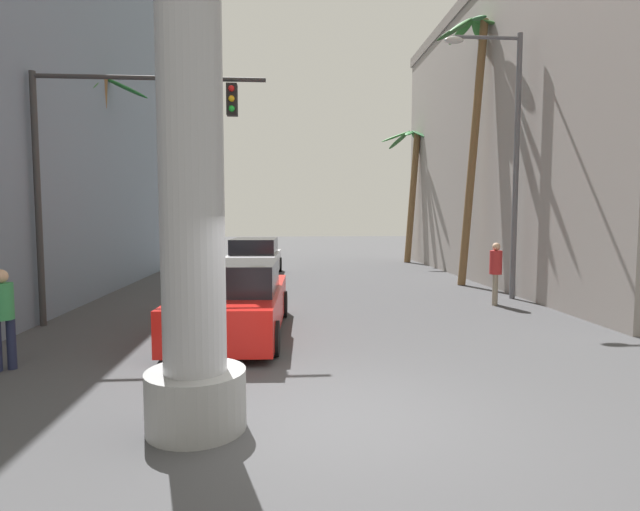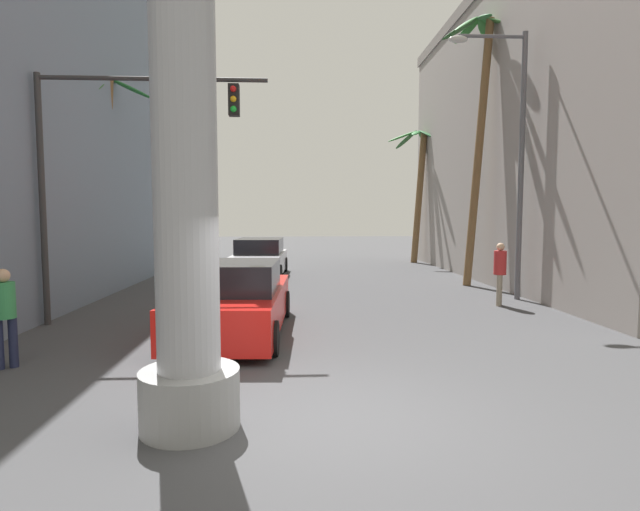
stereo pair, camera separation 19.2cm
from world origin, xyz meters
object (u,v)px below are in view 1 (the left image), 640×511
traffic_light_mast (110,148)px  car_far (255,258)px  pedestrian_curb_left (3,312)px  pedestrian_mid_right (496,269)px  palm_tree_mid_left (99,153)px  street_lamp (506,143)px  palm_tree_far_right (412,177)px  palm_tree_mid_right (473,109)px  car_lead (234,302)px

traffic_light_mast → car_far: size_ratio=1.17×
pedestrian_curb_left → pedestrian_mid_right: bearing=26.5°
traffic_light_mast → palm_tree_mid_left: size_ratio=0.80×
street_lamp → traffic_light_mast: size_ratio=1.38×
traffic_light_mast → palm_tree_far_right: palm_tree_far_right is taller
palm_tree_far_right → pedestrian_mid_right: palm_tree_far_right is taller
palm_tree_mid_left → pedestrian_mid_right: (11.82, -3.25, -3.49)m
pedestrian_mid_right → palm_tree_far_right: bearing=86.0°
street_lamp → pedestrian_curb_left: 13.21m
palm_tree_mid_left → pedestrian_curb_left: size_ratio=4.29×
palm_tree_mid_right → pedestrian_curb_left: bearing=-140.4°
car_lead → car_far: bearing=90.9°
pedestrian_mid_right → pedestrian_curb_left: size_ratio=1.06×
car_far → street_lamp: bearing=-38.3°
traffic_light_mast → pedestrian_curb_left: 4.57m
street_lamp → traffic_light_mast: 10.81m
palm_tree_far_right → palm_tree_mid_left: palm_tree_far_right is taller
car_far → palm_tree_mid_right: (7.91, -3.06, 5.52)m
traffic_light_mast → car_lead: bearing=-22.5°
traffic_light_mast → palm_tree_mid_right: (10.56, 5.94, 2.25)m
car_lead → palm_tree_far_right: 18.13m
traffic_light_mast → car_lead: 4.49m
palm_tree_mid_left → pedestrian_curb_left: bearing=-80.5°
car_lead → palm_tree_far_right: (7.86, 15.87, 3.87)m
car_far → palm_tree_mid_left: (-4.71, -3.89, 3.77)m
palm_tree_far_right → traffic_light_mast: bearing=-125.9°
traffic_light_mast → pedestrian_curb_left: (-0.66, -3.34, -3.05)m
pedestrian_mid_right → traffic_light_mast: bearing=-169.2°
car_lead → car_far: size_ratio=1.04×
palm_tree_mid_right → car_far: bearing=158.9°
palm_tree_far_right → pedestrian_mid_right: (-0.91, -12.86, -3.55)m
palm_tree_mid_right → pedestrian_mid_right: bearing=-101.1°
palm_tree_far_right → pedestrian_curb_left: size_ratio=4.30×
traffic_light_mast → palm_tree_far_right: bearing=54.1°
palm_tree_mid_right → palm_tree_far_right: size_ratio=1.34×
street_lamp → pedestrian_mid_right: (-0.65, -1.01, -3.62)m
car_lead → palm_tree_mid_right: palm_tree_mid_right is taller
car_far → palm_tree_mid_left: bearing=-140.4°
car_far → pedestrian_curb_left: 12.77m
car_lead → palm_tree_mid_right: bearing=42.5°
car_far → pedestrian_curb_left: size_ratio=2.94×
street_lamp → pedestrian_mid_right: street_lamp is taller
palm_tree_mid_right → pedestrian_curb_left: palm_tree_mid_right is taller
car_lead → pedestrian_mid_right: size_ratio=2.88×
street_lamp → palm_tree_mid_right: palm_tree_mid_right is taller
palm_tree_far_right → pedestrian_mid_right: bearing=-94.0°
street_lamp → pedestrian_curb_left: street_lamp is taller
car_far → pedestrian_mid_right: pedestrian_mid_right is taller
car_lead → traffic_light_mast: bearing=157.5°
palm_tree_far_right → car_far: bearing=-144.5°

